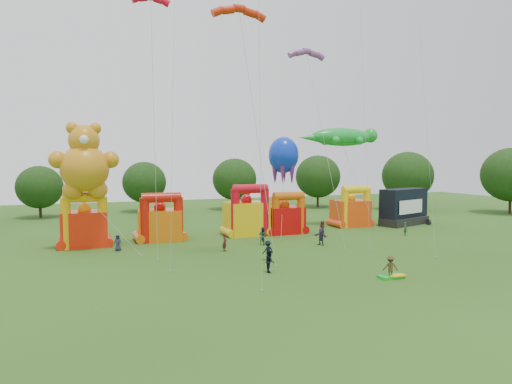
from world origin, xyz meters
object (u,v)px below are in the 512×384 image
object	(u,v)px
gecko_kite	(353,167)
spectator_0	(118,243)
bouncy_castle_2	(247,216)
stage_trailer	(404,207)
teddy_bear_kite	(98,194)
octopus_kite	(283,193)
spectator_4	(322,230)
bouncy_castle_0	(85,226)

from	to	relation	value
gecko_kite	spectator_0	xyz separation A→B (m)	(-31.67, -6.04, -7.46)
bouncy_castle_2	spectator_0	bearing A→B (deg)	-163.74
spectator_0	gecko_kite	bearing A→B (deg)	32.92
stage_trailer	teddy_bear_kite	xyz separation A→B (m)	(-41.60, -4.72, 3.38)
stage_trailer	gecko_kite	world-z (taller)	gecko_kite
bouncy_castle_2	gecko_kite	bearing A→B (deg)	5.27
bouncy_castle_2	octopus_kite	distance (m)	5.63
stage_trailer	octopus_kite	world-z (taller)	octopus_kite
stage_trailer	teddy_bear_kite	world-z (taller)	teddy_bear_kite
stage_trailer	octopus_kite	bearing A→B (deg)	-178.90
octopus_kite	spectator_4	xyz separation A→B (m)	(2.93, -5.13, -4.15)
bouncy_castle_0	spectator_0	distance (m)	5.07
bouncy_castle_0	bouncy_castle_2	xyz separation A→B (m)	(18.78, 0.84, 0.16)
octopus_kite	spectator_0	distance (m)	21.59
bouncy_castle_0	octopus_kite	xyz separation A→B (m)	(23.72, 1.15, 2.83)
gecko_kite	spectator_0	size ratio (longest dim) A/B	8.30
teddy_bear_kite	octopus_kite	size ratio (longest dim) A/B	1.06
stage_trailer	bouncy_castle_0	bearing A→B (deg)	-177.97
spectator_0	bouncy_castle_0	bearing A→B (deg)	152.14
teddy_bear_kite	gecko_kite	distance (m)	33.97
stage_trailer	spectator_4	distance (m)	17.28
bouncy_castle_2	spectator_0	size ratio (longest dim) A/B	3.79
teddy_bear_kite	spectator_4	size ratio (longest dim) A/B	6.97
teddy_bear_kite	octopus_kite	world-z (taller)	teddy_bear_kite
teddy_bear_kite	spectator_0	xyz separation A→B (m)	(1.77, -0.53, -5.06)
bouncy_castle_2	spectator_4	size ratio (longest dim) A/B	3.36
teddy_bear_kite	spectator_4	distance (m)	25.78
bouncy_castle_2	spectator_4	distance (m)	9.35
teddy_bear_kite	octopus_kite	bearing A→B (deg)	11.01
bouncy_castle_2	spectator_4	bearing A→B (deg)	-31.48
gecko_kite	spectator_0	distance (m)	33.09
bouncy_castle_0	spectator_0	xyz separation A→B (m)	(3.13, -3.72, -1.43)
stage_trailer	teddy_bear_kite	distance (m)	42.01
stage_trailer	gecko_kite	xyz separation A→B (m)	(-8.17, 0.80, 5.79)
bouncy_castle_2	spectator_0	world-z (taller)	bouncy_castle_2
bouncy_castle_0	gecko_kite	xyz separation A→B (m)	(34.79, 2.32, 6.04)
bouncy_castle_2	teddy_bear_kite	size ratio (longest dim) A/B	0.48
stage_trailer	spectator_0	distance (m)	40.21
gecko_kite	spectator_4	xyz separation A→B (m)	(-8.14, -6.30, -7.35)
gecko_kite	octopus_kite	bearing A→B (deg)	-174.00
gecko_kite	bouncy_castle_0	bearing A→B (deg)	-176.19
stage_trailer	octopus_kite	xyz separation A→B (m)	(-19.24, -0.37, 2.58)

